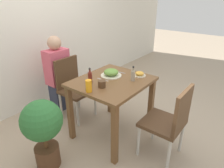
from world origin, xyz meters
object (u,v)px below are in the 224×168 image
(drink_cup, at_px, (102,84))
(juice_glass, at_px, (89,86))
(chair_near, at_px, (170,120))
(potted_plant_left, at_px, (43,127))
(chair_far, at_px, (73,85))
(food_plate, at_px, (111,73))
(sauce_bottle, at_px, (133,75))
(condiment_bottle, at_px, (90,77))
(side_plate, at_px, (140,74))
(person_figure, at_px, (58,75))

(drink_cup, bearing_deg, juice_glass, 168.21)
(chair_near, height_order, juice_glass, juice_glass)
(potted_plant_left, bearing_deg, chair_far, 31.01)
(chair_far, relative_size, juice_glass, 6.69)
(food_plate, xyz_separation_m, potted_plant_left, (-0.96, 0.11, -0.32))
(drink_cup, xyz_separation_m, sauce_bottle, (0.36, -0.17, 0.03))
(drink_cup, bearing_deg, chair_near, -69.98)
(chair_near, relative_size, potted_plant_left, 1.12)
(chair_near, bearing_deg, condiment_bottle, -74.30)
(side_plate, relative_size, juice_glass, 1.17)
(food_plate, distance_m, potted_plant_left, 1.02)
(food_plate, bearing_deg, juice_glass, -170.03)
(potted_plant_left, distance_m, person_figure, 1.20)
(potted_plant_left, xyz_separation_m, person_figure, (0.86, 0.84, 0.08))
(food_plate, xyz_separation_m, sauce_bottle, (0.04, -0.29, 0.03))
(juice_glass, xyz_separation_m, sauce_bottle, (0.53, -0.21, 0.01))
(drink_cup, relative_size, sauce_bottle, 0.47)
(side_plate, height_order, drink_cup, drink_cup)
(chair_near, xyz_separation_m, juice_glass, (-0.43, 0.75, 0.34))
(condiment_bottle, xyz_separation_m, potted_plant_left, (-0.65, 0.05, -0.35))
(chair_far, relative_size, side_plate, 5.71)
(juice_glass, distance_m, condiment_bottle, 0.23)
(sauce_bottle, distance_m, potted_plant_left, 1.14)
(side_plate, bearing_deg, drink_cup, 163.15)
(side_plate, height_order, juice_glass, juice_glass)
(chair_near, distance_m, side_plate, 0.69)
(food_plate, height_order, condiment_bottle, condiment_bottle)
(side_plate, height_order, sauce_bottle, sauce_bottle)
(side_plate, bearing_deg, chair_far, 108.68)
(chair_near, height_order, side_plate, chair_near)
(food_plate, xyz_separation_m, drink_cup, (-0.32, -0.12, -0.00))
(potted_plant_left, bearing_deg, sauce_bottle, -22.21)
(potted_plant_left, bearing_deg, side_plate, -18.64)
(person_figure, bearing_deg, food_plate, -83.82)
(chair_far, bearing_deg, potted_plant_left, -148.99)
(chair_near, distance_m, chair_far, 1.47)
(chair_far, xyz_separation_m, sauce_bottle, (0.14, -0.93, 0.35))
(condiment_bottle, bearing_deg, drink_cup, -92.56)
(chair_near, distance_m, person_figure, 1.79)
(juice_glass, xyz_separation_m, condiment_bottle, (0.18, 0.15, 0.01))
(chair_near, relative_size, condiment_bottle, 4.82)
(food_plate, height_order, juice_glass, juice_glass)
(food_plate, height_order, side_plate, food_plate)
(drink_cup, relative_size, potted_plant_left, 0.11)
(side_plate, distance_m, sauce_bottle, 0.18)
(juice_glass, bearing_deg, drink_cup, -11.79)
(sauce_bottle, distance_m, condiment_bottle, 0.50)
(juice_glass, distance_m, person_figure, 1.14)
(juice_glass, relative_size, person_figure, 0.11)
(drink_cup, xyz_separation_m, juice_glass, (-0.17, 0.04, 0.03))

